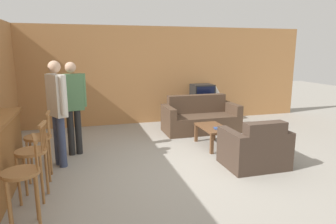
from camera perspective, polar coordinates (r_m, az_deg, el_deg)
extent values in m
plane|color=gray|center=(5.09, 4.38, -11.20)|extent=(24.00, 24.00, 0.00)
cube|color=#B27A47|center=(8.19, -4.29, 6.95)|extent=(9.40, 0.08, 2.60)
cylinder|color=#996638|center=(3.67, -26.28, -10.32)|extent=(0.47, 0.47, 0.04)
cylinder|color=#996638|center=(3.94, -27.97, -14.53)|extent=(0.04, 0.04, 0.66)
cylinder|color=#996638|center=(3.69, -27.93, -16.36)|extent=(0.04, 0.04, 0.66)
cylinder|color=#996638|center=(3.94, -23.80, -14.13)|extent=(0.04, 0.04, 0.66)
cylinder|color=#996638|center=(3.69, -23.44, -15.92)|extent=(0.04, 0.04, 0.66)
cylinder|color=#996638|center=(3.73, -23.99, -6.79)|extent=(0.02, 0.02, 0.33)
cylinder|color=#996638|center=(3.66, -23.89, -7.16)|extent=(0.02, 0.02, 0.33)
cylinder|color=#996638|center=(3.58, -23.79, -7.55)|extent=(0.02, 0.02, 0.33)
cylinder|color=#996638|center=(3.50, -23.69, -7.95)|extent=(0.02, 0.02, 0.33)
cube|color=#996638|center=(3.57, -24.08, -4.63)|extent=(0.11, 0.34, 0.04)
cylinder|color=#996638|center=(4.33, -24.67, -6.88)|extent=(0.44, 0.44, 0.04)
cylinder|color=#996638|center=(4.61, -25.56, -10.47)|extent=(0.04, 0.04, 0.66)
cylinder|color=#996638|center=(4.36, -26.54, -11.82)|extent=(0.04, 0.04, 0.66)
cylinder|color=#996638|center=(4.54, -22.11, -10.50)|extent=(0.04, 0.04, 0.66)
cylinder|color=#996638|center=(4.29, -22.89, -11.89)|extent=(0.04, 0.04, 0.66)
cylinder|color=#996638|center=(4.35, -22.32, -4.08)|extent=(0.02, 0.02, 0.33)
cylinder|color=#996638|center=(4.28, -22.54, -4.37)|extent=(0.02, 0.02, 0.33)
cylinder|color=#996638|center=(4.20, -22.77, -4.67)|extent=(0.02, 0.02, 0.33)
cylinder|color=#996638|center=(4.13, -23.01, -4.98)|extent=(0.02, 0.02, 0.33)
cube|color=#996638|center=(4.20, -22.85, -2.17)|extent=(0.07, 0.34, 0.04)
cylinder|color=#996638|center=(4.98, -23.54, -4.44)|extent=(0.40, 0.40, 0.04)
cylinder|color=#996638|center=(5.23, -24.57, -7.78)|extent=(0.04, 0.04, 0.66)
cylinder|color=#996638|center=(4.97, -25.02, -8.83)|extent=(0.04, 0.04, 0.66)
cylinder|color=#996638|center=(5.19, -21.50, -7.66)|extent=(0.04, 0.04, 0.66)
cylinder|color=#996638|center=(4.93, -21.78, -8.72)|extent=(0.04, 0.04, 0.66)
cylinder|color=#996638|center=(5.03, -21.64, -1.98)|extent=(0.02, 0.02, 0.33)
cylinder|color=#996638|center=(4.95, -21.72, -2.19)|extent=(0.02, 0.02, 0.33)
cylinder|color=#996638|center=(4.87, -21.80, -2.41)|extent=(0.02, 0.02, 0.33)
cylinder|color=#996638|center=(4.79, -21.89, -2.63)|extent=(0.02, 0.02, 0.33)
cube|color=#996638|center=(4.87, -21.92, -0.26)|extent=(0.04, 0.34, 0.04)
cube|color=#4C3828|center=(7.42, 6.27, -2.15)|extent=(1.50, 0.85, 0.42)
cube|color=#4C3828|center=(7.61, 5.45, 1.58)|extent=(1.50, 0.22, 0.45)
cube|color=#4C3828|center=(7.12, 0.08, -1.63)|extent=(0.16, 0.85, 0.67)
cube|color=#4C3828|center=(7.74, 12.01, -0.81)|extent=(0.16, 0.85, 0.67)
cube|color=#423328|center=(5.44, 15.95, -7.74)|extent=(0.70, 0.81, 0.42)
cube|color=#423328|center=(5.08, 17.97, -4.24)|extent=(0.70, 0.22, 0.43)
cube|color=#423328|center=(5.64, 19.75, -6.04)|extent=(0.16, 0.81, 0.65)
cube|color=#423328|center=(5.20, 11.98, -7.09)|extent=(0.16, 0.81, 0.65)
cube|color=brown|center=(6.27, 8.61, -2.95)|extent=(0.50, 0.91, 0.04)
cube|color=brown|center=(5.88, 8.34, -6.08)|extent=(0.06, 0.06, 0.39)
cube|color=brown|center=(6.06, 12.02, -5.67)|extent=(0.06, 0.06, 0.39)
cube|color=brown|center=(6.62, 5.38, -3.98)|extent=(0.06, 0.06, 0.39)
cube|color=brown|center=(6.78, 8.73, -3.69)|extent=(0.06, 0.06, 0.39)
cube|color=#2D2319|center=(8.50, 6.45, -0.08)|extent=(1.10, 0.46, 0.50)
cube|color=black|center=(8.41, 6.54, 3.41)|extent=(0.58, 0.50, 0.54)
cube|color=black|center=(8.18, 7.21, 3.16)|extent=(0.51, 0.01, 0.47)
cube|color=navy|center=(6.13, 9.52, -3.07)|extent=(0.20, 0.19, 0.02)
cylinder|color=brown|center=(8.60, 8.93, 1.78)|extent=(0.16, 0.16, 0.02)
cylinder|color=brown|center=(8.58, 8.96, 2.70)|extent=(0.03, 0.03, 0.25)
cone|color=silver|center=(8.55, 9.01, 4.28)|extent=(0.27, 0.27, 0.23)
cylinder|color=black|center=(6.02, -16.70, -3.68)|extent=(0.12, 0.12, 0.87)
cylinder|color=black|center=(5.99, -18.02, -3.82)|extent=(0.12, 0.12, 0.87)
cube|color=#4C754C|center=(5.85, -17.82, 3.58)|extent=(0.43, 0.24, 0.69)
cylinder|color=#4C754C|center=(5.89, -15.73, 4.03)|extent=(0.08, 0.08, 0.63)
cylinder|color=#4C754C|center=(5.81, -19.97, 3.66)|extent=(0.08, 0.08, 0.63)
sphere|color=tan|center=(5.81, -18.11, 8.09)|extent=(0.20, 0.20, 0.20)
cylinder|color=#384260|center=(5.44, -19.57, -5.40)|extent=(0.13, 0.13, 0.89)
cylinder|color=#384260|center=(5.57, -20.22, -5.04)|extent=(0.13, 0.13, 0.89)
cube|color=beige|center=(5.34, -20.50, 2.98)|extent=(0.36, 0.47, 0.70)
cylinder|color=beige|center=(5.11, -19.45, 3.02)|extent=(0.09, 0.09, 0.65)
cylinder|color=beige|center=(5.55, -21.50, 3.52)|extent=(0.09, 0.09, 0.65)
sphere|color=tan|center=(5.29, -20.87, 8.05)|extent=(0.20, 0.20, 0.20)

